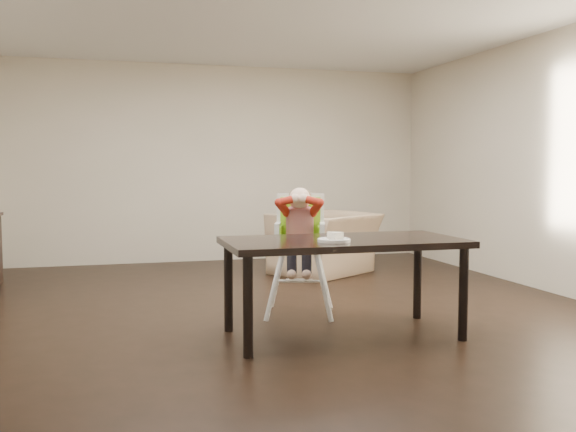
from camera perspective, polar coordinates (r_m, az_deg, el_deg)
name	(u,v)px	position (r m, az deg, el deg)	size (l,w,h in m)	color
ground	(277,315)	(5.68, -0.97, -8.82)	(7.00, 7.00, 0.00)	black
room_walls	(277,102)	(5.56, -1.00, 10.13)	(6.02, 7.02, 2.71)	beige
dining_table	(343,249)	(4.91, 4.91, -2.96)	(1.80, 0.90, 0.75)	black
high_chair	(300,225)	(5.64, 1.07, -0.81)	(0.59, 0.59, 1.12)	white
plate	(334,238)	(4.71, 4.15, -2.00)	(0.29, 0.29, 0.07)	white
armchair	(325,233)	(7.83, 3.30, -1.52)	(1.14, 0.74, 1.00)	tan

